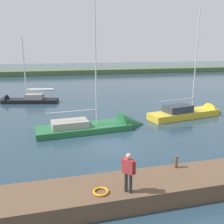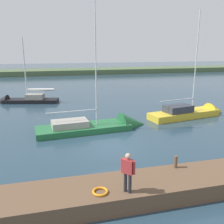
# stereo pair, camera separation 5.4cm
# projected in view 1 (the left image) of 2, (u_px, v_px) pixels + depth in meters

# --- Properties ---
(ground_plane) EXTENTS (200.00, 200.00, 0.00)m
(ground_plane) POSITION_uv_depth(u_px,v_px,m) (111.00, 147.00, 16.70)
(ground_plane) COLOR #263D4C
(far_shoreline) EXTENTS (180.00, 8.00, 2.40)m
(far_shoreline) POSITION_uv_depth(u_px,v_px,m) (64.00, 74.00, 64.31)
(far_shoreline) COLOR #4C603D
(far_shoreline) RESTS_ON ground_plane
(dock_pier) EXTENTS (20.34, 2.31, 0.79)m
(dock_pier) POSITION_uv_depth(u_px,v_px,m) (142.00, 189.00, 11.06)
(dock_pier) COLOR brown
(dock_pier) RESTS_ON ground_plane
(mooring_post_near) EXTENTS (0.17, 0.17, 0.61)m
(mooring_post_near) POSITION_uv_depth(u_px,v_px,m) (176.00, 162.00, 12.13)
(mooring_post_near) COLOR brown
(mooring_post_near) RESTS_ON dock_pier
(life_ring_buoy) EXTENTS (0.66, 0.66, 0.10)m
(life_ring_buoy) POSITION_uv_depth(u_px,v_px,m) (101.00, 192.00, 10.05)
(life_ring_buoy) COLOR orange
(life_ring_buoy) RESTS_ON dock_pier
(sailboat_mid_channel) EXTENTS (9.33, 3.24, 11.14)m
(sailboat_mid_channel) POSITION_uv_depth(u_px,v_px,m) (104.00, 128.00, 20.52)
(sailboat_mid_channel) COLOR #236638
(sailboat_mid_channel) RESTS_ON ground_plane
(sailboat_inner_slip) EXTENTS (7.98, 3.53, 8.51)m
(sailboat_inner_slip) POSITION_uv_depth(u_px,v_px,m) (22.00, 101.00, 30.37)
(sailboat_inner_slip) COLOR black
(sailboat_inner_slip) RESTS_ON ground_plane
(sailboat_behind_pier) EXTENTS (8.77, 3.45, 10.66)m
(sailboat_behind_pier) POSITION_uv_depth(u_px,v_px,m) (193.00, 114.00, 24.38)
(sailboat_behind_pier) COLOR gold
(sailboat_behind_pier) RESTS_ON ground_plane
(person_on_dock) EXTENTS (0.48, 0.49, 1.70)m
(person_on_dock) POSITION_uv_depth(u_px,v_px,m) (129.00, 170.00, 9.87)
(person_on_dock) COLOR #28282D
(person_on_dock) RESTS_ON dock_pier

